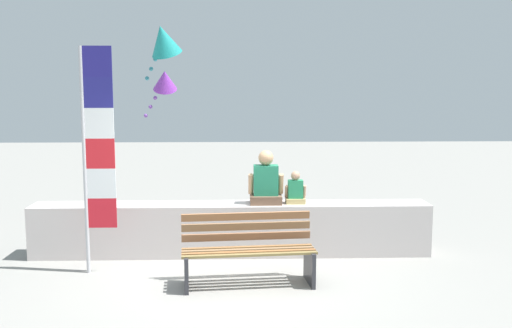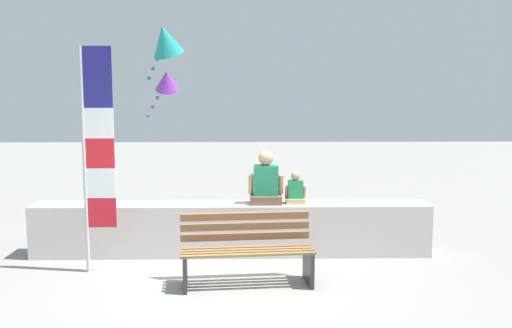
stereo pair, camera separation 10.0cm
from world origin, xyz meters
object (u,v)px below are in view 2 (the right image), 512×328
Objects in this scene: person_child at (295,191)px; kite_teal at (165,40)px; person_adult at (266,183)px; park_bench at (247,251)px; kite_purple at (167,81)px; flag_banner at (94,146)px.

kite_teal is at bearing 130.59° from person_child.
person_child is (0.45, 0.00, -0.12)m from person_adult.
person_adult is 0.71× the size of kite_teal.
park_bench is 3.55× the size of person_child.
person_child is at bearing -49.41° from kite_teal.
person_adult is at bearing -60.05° from kite_purple.
park_bench is 1.61m from person_child.
kite_purple is at bearing 109.23° from park_bench.
kite_teal reaches higher than person_child.
kite_teal is at bearing -83.10° from kite_purple.
park_bench is 5.41m from kite_purple.
flag_banner is at bearing 166.10° from park_bench.
park_bench is 2.16× the size of person_adult.
flag_banner is 2.90× the size of kite_purple.
person_adult is 4.14m from kite_purple.
flag_banner is at bearing -98.05° from kite_teal.
kite_teal is 1.08× the size of kite_purple.
park_bench is 1.53× the size of kite_teal.
kite_teal is (-1.83, 2.66, 2.33)m from person_adult.
person_adult is 1.65× the size of person_child.
person_adult reaches higher than park_bench.
kite_purple is (-2.36, 3.31, 1.70)m from person_child.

